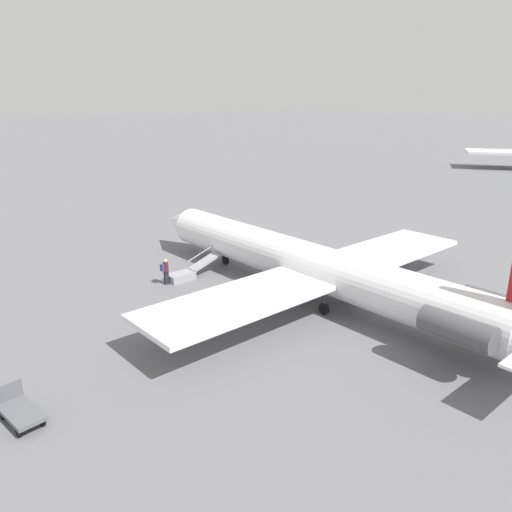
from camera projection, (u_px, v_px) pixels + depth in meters
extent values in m
plane|color=slate|center=(306.00, 296.00, 30.97)|extent=(600.00, 600.00, 0.00)
cylinder|color=white|center=(307.00, 264.00, 30.33)|extent=(25.15, 3.51, 2.70)
cone|color=white|center=(180.00, 222.00, 40.35)|extent=(3.06, 2.74, 2.65)
cube|color=white|center=(236.00, 302.00, 25.34)|extent=(4.66, 10.67, 0.27)
cube|color=white|center=(388.00, 251.00, 33.65)|extent=(4.66, 10.67, 0.27)
cylinder|color=#4C4C51|center=(457.00, 329.00, 21.51)|extent=(3.28, 1.32, 1.22)
cylinder|color=#4C4C51|center=(496.00, 305.00, 23.89)|extent=(3.28, 1.32, 1.22)
cylinder|color=black|center=(225.00, 260.00, 36.69)|extent=(0.67, 0.19, 0.67)
cylinder|color=#4C4C51|center=(225.00, 254.00, 36.56)|extent=(0.12, 0.12, 0.21)
cylinder|color=black|center=(324.00, 309.00, 28.32)|extent=(0.67, 0.19, 0.67)
cylinder|color=#4C4C51|center=(324.00, 302.00, 28.18)|extent=(0.12, 0.12, 0.21)
cylinder|color=black|center=(351.00, 298.00, 29.84)|extent=(0.67, 0.19, 0.67)
cylinder|color=#4C4C51|center=(351.00, 291.00, 29.71)|extent=(0.12, 0.12, 0.21)
cube|color=#99999E|center=(181.00, 277.00, 33.57)|extent=(1.16, 1.83, 0.50)
cube|color=#99999E|center=(205.00, 262.00, 34.64)|extent=(0.97, 2.27, 0.83)
cube|color=#99999E|center=(201.00, 253.00, 34.81)|extent=(0.13, 2.22, 0.77)
cube|color=#23232D|center=(166.00, 278.00, 32.81)|extent=(0.21, 0.29, 0.85)
cylinder|color=#4C1E23|center=(166.00, 267.00, 32.58)|extent=(0.36, 0.36, 0.65)
sphere|color=beige|center=(165.00, 261.00, 32.44)|extent=(0.24, 0.24, 0.24)
cube|color=navy|center=(162.00, 268.00, 32.40)|extent=(0.29, 0.19, 0.44)
cube|color=#595B60|center=(21.00, 412.00, 18.90)|extent=(2.33, 1.38, 0.16)
cube|color=#595B60|center=(8.00, 392.00, 19.45)|extent=(0.22, 1.10, 0.70)
cylinder|color=black|center=(2.00, 415.00, 19.17)|extent=(0.37, 0.17, 0.36)
cylinder|color=black|center=(25.00, 405.00, 19.78)|extent=(0.37, 0.17, 0.36)
cylinder|color=black|center=(19.00, 433.00, 18.17)|extent=(0.37, 0.17, 0.36)
cylinder|color=black|center=(42.00, 421.00, 18.79)|extent=(0.37, 0.17, 0.36)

